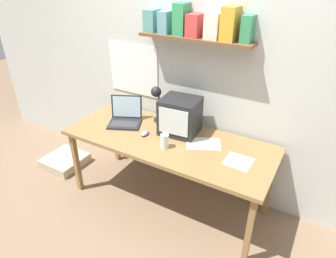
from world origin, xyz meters
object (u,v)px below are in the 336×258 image
object	(u,v)px
crt_monitor	(180,116)
loose_paper_near_laptop	(238,162)
laptop	(126,116)
floor_cushion	(65,161)
juice_glass	(165,142)
corner_desk	(168,144)
computer_mouse	(145,133)
loose_paper_near_monitor	(203,144)
desk_lamp	(157,97)

from	to	relation	value
crt_monitor	loose_paper_near_laptop	world-z (taller)	crt_monitor
laptop	floor_cushion	bearing A→B (deg)	166.09
juice_glass	laptop	bearing A→B (deg)	159.99
corner_desk	floor_cushion	world-z (taller)	corner_desk
corner_desk	computer_mouse	bearing A→B (deg)	-168.84
juice_glass	computer_mouse	size ratio (longest dim) A/B	1.12
computer_mouse	juice_glass	bearing A→B (deg)	-19.18
juice_glass	floor_cushion	distance (m)	1.57
computer_mouse	loose_paper_near_monitor	bearing A→B (deg)	13.34
desk_lamp	computer_mouse	bearing A→B (deg)	-90.14
computer_mouse	loose_paper_near_laptop	xyz separation A→B (m)	(0.87, 0.02, -0.01)
loose_paper_near_monitor	crt_monitor	bearing A→B (deg)	164.07
computer_mouse	loose_paper_near_monitor	world-z (taller)	computer_mouse
laptop	computer_mouse	xyz separation A→B (m)	(0.30, -0.11, -0.05)
laptop	juice_glass	world-z (taller)	laptop
desk_lamp	loose_paper_near_laptop	distance (m)	0.97
laptop	juice_glass	distance (m)	0.60
floor_cushion	juice_glass	bearing A→B (deg)	-1.85
corner_desk	floor_cushion	bearing A→B (deg)	-176.15
crt_monitor	floor_cushion	xyz separation A→B (m)	(-1.38, -0.25, -0.83)
loose_paper_near_monitor	floor_cushion	distance (m)	1.79
laptop	loose_paper_near_monitor	distance (m)	0.83
computer_mouse	desk_lamp	bearing A→B (deg)	96.46
desk_lamp	juice_glass	bearing A→B (deg)	-56.76
juice_glass	loose_paper_near_laptop	xyz separation A→B (m)	(0.61, 0.11, -0.05)
corner_desk	loose_paper_near_monitor	size ratio (longest dim) A/B	5.38
loose_paper_near_laptop	computer_mouse	bearing A→B (deg)	-178.72
desk_lamp	computer_mouse	size ratio (longest dim) A/B	3.34
corner_desk	computer_mouse	distance (m)	0.23
computer_mouse	loose_paper_near_monitor	xyz separation A→B (m)	(0.53, 0.12, -0.01)
laptop	computer_mouse	bearing A→B (deg)	-45.72
computer_mouse	loose_paper_near_laptop	bearing A→B (deg)	1.28
loose_paper_near_laptop	desk_lamp	bearing A→B (deg)	165.01
crt_monitor	desk_lamp	xyz separation A→B (m)	(-0.28, 0.06, 0.10)
desk_lamp	crt_monitor	bearing A→B (deg)	-18.30
corner_desk	desk_lamp	xyz separation A→B (m)	(-0.25, 0.22, 0.32)
loose_paper_near_laptop	floor_cushion	distance (m)	2.11
laptop	floor_cushion	size ratio (longest dim) A/B	0.91
loose_paper_near_monitor	juice_glass	bearing A→B (deg)	-140.19
desk_lamp	juice_glass	size ratio (longest dim) A/B	2.98
corner_desk	loose_paper_near_monitor	distance (m)	0.32
laptop	floor_cushion	world-z (taller)	laptop
desk_lamp	loose_paper_near_monitor	size ratio (longest dim) A/B	1.07
laptop	loose_paper_near_monitor	bearing A→B (deg)	-24.22
crt_monitor	corner_desk	bearing A→B (deg)	-106.19
corner_desk	computer_mouse	size ratio (longest dim) A/B	16.77
crt_monitor	juice_glass	bearing A→B (deg)	-92.21
corner_desk	juice_glass	world-z (taller)	juice_glass
juice_glass	computer_mouse	distance (m)	0.28
laptop	loose_paper_near_monitor	size ratio (longest dim) A/B	1.11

